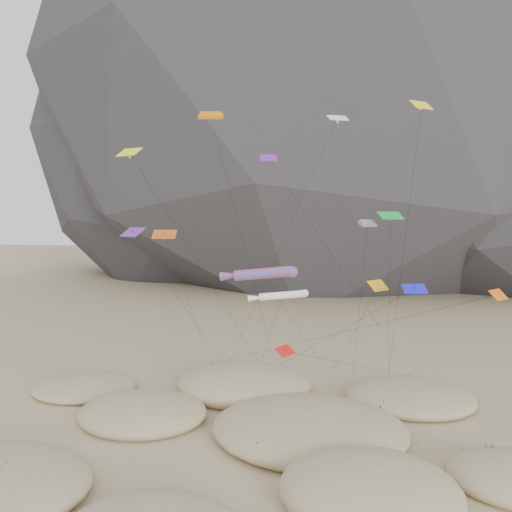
# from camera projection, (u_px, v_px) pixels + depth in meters

# --- Properties ---
(ground) EXTENTS (500.00, 500.00, 0.00)m
(ground) POSITION_uv_depth(u_px,v_px,m) (244.00, 465.00, 38.09)
(ground) COLOR #CCB789
(ground) RESTS_ON ground
(rock_headland) EXTENTS (226.37, 148.64, 177.50)m
(rock_headland) POSITION_uv_depth(u_px,v_px,m) (337.00, 33.00, 147.86)
(rock_headland) COLOR black
(rock_headland) RESTS_ON ground
(dunes) EXTENTS (50.08, 36.99, 4.04)m
(dunes) POSITION_uv_depth(u_px,v_px,m) (249.00, 430.00, 42.59)
(dunes) COLOR #CCB789
(dunes) RESTS_ON ground
(dune_grass) EXTENTS (42.33, 29.76, 1.42)m
(dune_grass) POSITION_uv_depth(u_px,v_px,m) (246.00, 434.00, 41.56)
(dune_grass) COLOR black
(dune_grass) RESTS_ON ground
(kite_stakes) EXTENTS (24.60, 4.75, 0.30)m
(kite_stakes) POSITION_uv_depth(u_px,v_px,m) (304.00, 370.00, 60.95)
(kite_stakes) COLOR #3F2D1E
(kite_stakes) RESTS_ON ground
(rainbow_tube_kite) EXTENTS (10.48, 12.19, 14.07)m
(rainbow_tube_kite) POSITION_uv_depth(u_px,v_px,m) (260.00, 274.00, 50.11)
(rainbow_tube_kite) COLOR #FF1A33
(rainbow_tube_kite) RESTS_ON ground
(white_tube_kite) EXTENTS (6.64, 13.08, 11.83)m
(white_tube_kite) POSITION_uv_depth(u_px,v_px,m) (279.00, 296.00, 48.54)
(white_tube_kite) COLOR white
(white_tube_kite) RESTS_ON ground
(orange_parafoil) EXTENTS (6.48, 12.98, 29.78)m
(orange_parafoil) POSITION_uv_depth(u_px,v_px,m) (212.00, 120.00, 51.46)
(orange_parafoil) COLOR orange
(orange_parafoil) RESTS_ON ground
(multi_parafoil) EXTENTS (2.11, 9.85, 18.64)m
(multi_parafoil) POSITION_uv_depth(u_px,v_px,m) (367.00, 226.00, 50.23)
(multi_parafoil) COLOR #FF1C1A
(multi_parafoil) RESTS_ON ground
(delta_kites) EXTENTS (35.56, 22.62, 30.30)m
(delta_kites) POSITION_uv_depth(u_px,v_px,m) (300.00, 224.00, 47.08)
(delta_kites) COLOR orange
(delta_kites) RESTS_ON ground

